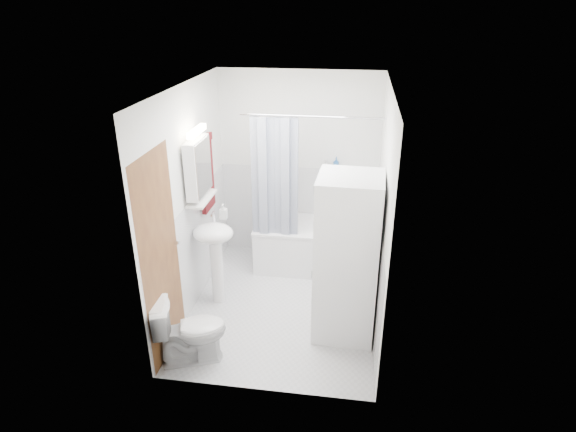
# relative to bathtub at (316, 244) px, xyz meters

# --- Properties ---
(floor) EXTENTS (2.60, 2.60, 0.00)m
(floor) POSITION_rel_bathtub_xyz_m (-0.28, -0.92, -0.32)
(floor) COLOR silver
(floor) RESTS_ON ground
(room_walls) EXTENTS (2.60, 2.60, 2.60)m
(room_walls) POSITION_rel_bathtub_xyz_m (-0.28, -0.92, 1.17)
(room_walls) COLOR white
(room_walls) RESTS_ON ground
(wainscot) EXTENTS (1.98, 2.58, 2.58)m
(wainscot) POSITION_rel_bathtub_xyz_m (-0.28, -0.63, 0.28)
(wainscot) COLOR white
(wainscot) RESTS_ON ground
(door) EXTENTS (0.05, 2.00, 2.00)m
(door) POSITION_rel_bathtub_xyz_m (-1.23, -1.47, 0.68)
(door) COLOR brown
(door) RESTS_ON ground
(bathtub) EXTENTS (1.51, 0.72, 0.58)m
(bathtub) POSITION_rel_bathtub_xyz_m (0.00, 0.00, 0.00)
(bathtub) COLOR white
(bathtub) RESTS_ON ground
(tub_spout) EXTENTS (0.04, 0.12, 0.04)m
(tub_spout) POSITION_rel_bathtub_xyz_m (0.20, 0.33, 0.58)
(tub_spout) COLOR silver
(tub_spout) RESTS_ON room_walls
(curtain_rod) EXTENTS (1.69, 0.02, 0.02)m
(curtain_rod) POSITION_rel_bathtub_xyz_m (-0.00, -0.30, 1.68)
(curtain_rod) COLOR silver
(curtain_rod) RESTS_ON room_walls
(shower_curtain) EXTENTS (0.55, 0.02, 1.45)m
(shower_curtain) POSITION_rel_bathtub_xyz_m (-0.47, -0.30, 0.93)
(shower_curtain) COLOR #131F42
(shower_curtain) RESTS_ON curtain_rod
(sink) EXTENTS (0.44, 0.37, 1.04)m
(sink) POSITION_rel_bathtub_xyz_m (-1.03, -0.93, 0.39)
(sink) COLOR white
(sink) RESTS_ON ground
(medicine_cabinet) EXTENTS (0.13, 0.50, 0.71)m
(medicine_cabinet) POSITION_rel_bathtub_xyz_m (-1.18, -0.82, 1.25)
(medicine_cabinet) COLOR white
(medicine_cabinet) RESTS_ON room_walls
(shelf) EXTENTS (0.18, 0.54, 0.02)m
(shelf) POSITION_rel_bathtub_xyz_m (-1.17, -0.82, 0.88)
(shelf) COLOR silver
(shelf) RESTS_ON room_walls
(shower_caddy) EXTENTS (0.22, 0.06, 0.02)m
(shower_caddy) POSITION_rel_bathtub_xyz_m (0.25, 0.32, 0.83)
(shower_caddy) COLOR silver
(shower_caddy) RESTS_ON room_walls
(towel) EXTENTS (0.07, 0.36, 0.88)m
(towel) POSITION_rel_bathtub_xyz_m (-1.21, -0.46, 1.06)
(towel) COLOR maroon
(towel) RESTS_ON room_walls
(washer_dryer) EXTENTS (0.63, 0.62, 1.69)m
(washer_dryer) POSITION_rel_bathtub_xyz_m (0.40, -1.27, 0.53)
(washer_dryer) COLOR white
(washer_dryer) RESTS_ON ground
(toilet) EXTENTS (0.76, 0.58, 0.66)m
(toilet) POSITION_rel_bathtub_xyz_m (-1.00, -1.92, 0.01)
(toilet) COLOR white
(toilet) RESTS_ON ground
(soap_pump) EXTENTS (0.08, 0.17, 0.08)m
(soap_pump) POSITION_rel_bathtub_xyz_m (-0.99, -0.67, 0.63)
(soap_pump) COLOR gray
(soap_pump) RESTS_ON sink
(shelf_bottle) EXTENTS (0.07, 0.18, 0.07)m
(shelf_bottle) POSITION_rel_bathtub_xyz_m (-1.17, -0.97, 0.93)
(shelf_bottle) COLOR gray
(shelf_bottle) RESTS_ON shelf
(shelf_cup) EXTENTS (0.10, 0.09, 0.10)m
(shelf_cup) POSITION_rel_bathtub_xyz_m (-1.17, -0.70, 0.95)
(shelf_cup) COLOR gray
(shelf_cup) RESTS_ON shelf
(shampoo_a) EXTENTS (0.13, 0.17, 0.13)m
(shampoo_a) POSITION_rel_bathtub_xyz_m (0.07, 0.32, 0.91)
(shampoo_a) COLOR gray
(shampoo_a) RESTS_ON shower_caddy
(shampoo_b) EXTENTS (0.08, 0.21, 0.08)m
(shampoo_b) POSITION_rel_bathtub_xyz_m (0.19, 0.32, 0.88)
(shampoo_b) COLOR #2961A6
(shampoo_b) RESTS_ON shower_caddy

